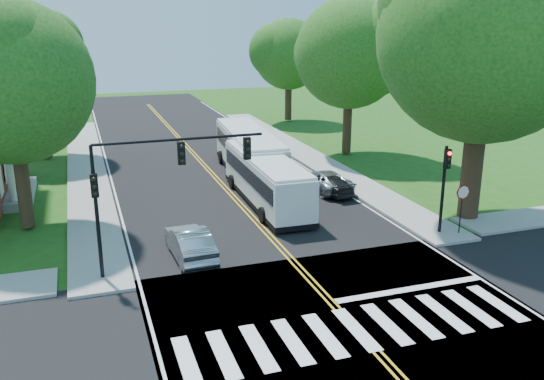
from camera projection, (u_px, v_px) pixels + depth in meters
name	position (u px, v px, depth m)	size (l,w,h in m)	color
ground	(350.00, 323.00, 20.66)	(140.00, 140.00, 0.00)	#224912
road	(225.00, 188.00, 36.97)	(14.00, 96.00, 0.01)	black
cross_road	(350.00, 322.00, 20.66)	(60.00, 12.00, 0.01)	black
center_line	(211.00, 172.00, 40.59)	(0.36, 70.00, 0.01)	gold
edge_line_w	(112.00, 181.00, 38.49)	(0.12, 70.00, 0.01)	silver
edge_line_e	(301.00, 165.00, 42.70)	(0.12, 70.00, 0.01)	silver
crosswalk	(356.00, 329.00, 20.20)	(12.60, 3.00, 0.01)	silver
stop_bar	(410.00, 289.00, 23.19)	(6.60, 0.40, 0.01)	silver
sidewalk_nw	(87.00, 171.00, 40.73)	(2.60, 40.00, 0.15)	gray
sidewalk_ne	(304.00, 154.00, 45.86)	(2.60, 40.00, 0.15)	gray
tree_ne_big	(486.00, 36.00, 28.54)	(10.80, 10.80, 14.91)	black
tree_west_near	(10.00, 82.00, 27.62)	(8.00, 8.00, 11.40)	black
tree_west_far	(38.00, 67.00, 42.43)	(7.60, 7.60, 10.67)	black
tree_east_mid	(350.00, 54.00, 43.70)	(8.40, 8.40, 11.93)	black
tree_east_far	(289.00, 54.00, 58.80)	(7.20, 7.20, 10.34)	black
signal_nw	(154.00, 175.00, 23.41)	(7.15, 0.46, 5.66)	black
signal_ne	(445.00, 178.00, 28.18)	(0.30, 0.46, 4.40)	black
stop_sign	(463.00, 197.00, 28.27)	(0.76, 0.08, 2.53)	black
bus_lead	(266.00, 178.00, 33.59)	(2.82, 10.91, 2.80)	silver
bus_follow	(249.00, 152.00, 39.34)	(3.60, 12.15, 3.10)	silver
hatchback	(190.00, 243.00, 26.00)	(1.55, 4.44, 1.46)	#A5A8AC
suv	(324.00, 180.00, 36.31)	(2.13, 4.61, 1.28)	#B5B8BD
dark_sedan	(331.00, 185.00, 35.53)	(1.56, 3.84, 1.11)	black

